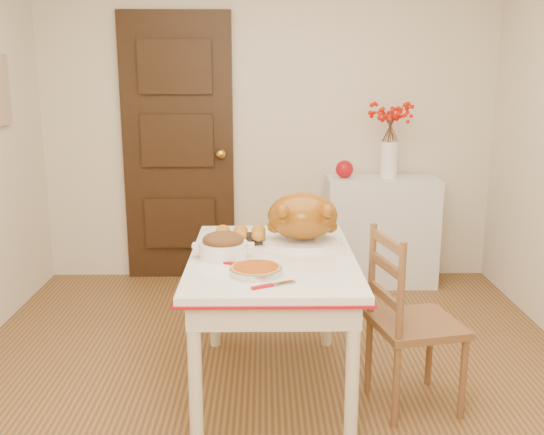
{
  "coord_description": "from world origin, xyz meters",
  "views": [
    {
      "loc": [
        -0.04,
        -2.79,
        1.61
      ],
      "look_at": [
        0.0,
        0.18,
        0.91
      ],
      "focal_mm": 40.6,
      "sensor_mm": 36.0,
      "label": 1
    }
  ],
  "objects_px": {
    "sideboard": "(381,231)",
    "pumpkin_pie": "(256,269)",
    "chair_oak": "(417,320)",
    "turkey_platter": "(303,219)",
    "kitchen_table": "(272,323)"
  },
  "relations": [
    {
      "from": "sideboard",
      "to": "pumpkin_pie",
      "type": "distance_m",
      "value": 2.18
    },
    {
      "from": "chair_oak",
      "to": "pumpkin_pie",
      "type": "bearing_deg",
      "value": 87.24
    },
    {
      "from": "kitchen_table",
      "to": "pumpkin_pie",
      "type": "bearing_deg",
      "value": -104.83
    },
    {
      "from": "sideboard",
      "to": "turkey_platter",
      "type": "relative_size",
      "value": 1.95
    },
    {
      "from": "kitchen_table",
      "to": "pumpkin_pie",
      "type": "xyz_separation_m",
      "value": [
        -0.08,
        -0.29,
        0.39
      ]
    },
    {
      "from": "sideboard",
      "to": "turkey_platter",
      "type": "distance_m",
      "value": 1.66
    },
    {
      "from": "kitchen_table",
      "to": "turkey_platter",
      "type": "distance_m",
      "value": 0.56
    },
    {
      "from": "chair_oak",
      "to": "sideboard",
      "type": "bearing_deg",
      "value": -17.28
    },
    {
      "from": "sideboard",
      "to": "pumpkin_pie",
      "type": "xyz_separation_m",
      "value": [
        -0.94,
        -1.94,
        0.33
      ]
    },
    {
      "from": "turkey_platter",
      "to": "pumpkin_pie",
      "type": "relative_size",
      "value": 1.8
    },
    {
      "from": "chair_oak",
      "to": "turkey_platter",
      "type": "height_order",
      "value": "turkey_platter"
    },
    {
      "from": "kitchen_table",
      "to": "chair_oak",
      "type": "relative_size",
      "value": 1.36
    },
    {
      "from": "chair_oak",
      "to": "pumpkin_pie",
      "type": "relative_size",
      "value": 3.76
    },
    {
      "from": "kitchen_table",
      "to": "chair_oak",
      "type": "xyz_separation_m",
      "value": [
        0.7,
        -0.17,
        0.08
      ]
    },
    {
      "from": "turkey_platter",
      "to": "chair_oak",
      "type": "bearing_deg",
      "value": -52.94
    }
  ]
}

